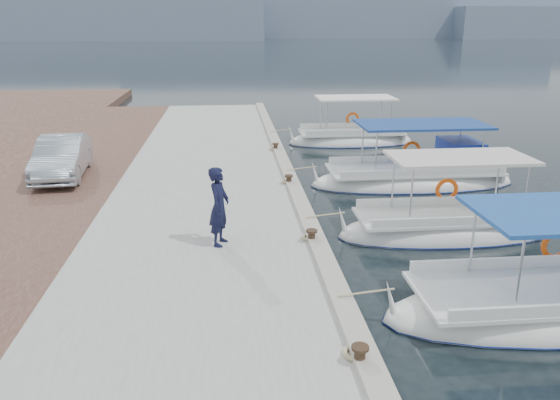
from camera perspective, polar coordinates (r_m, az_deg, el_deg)
The scene contains 11 objects.
ground at distance 12.27m, azimuth 5.97°, elevation -9.21°, with size 400.00×400.00×0.00m, color black.
concrete_quay at distance 16.57m, azimuth -7.64°, elevation -0.94°, with size 6.00×40.00×0.50m, color #A4A49E.
quay_curb at distance 16.59m, azimuth 1.94°, elevation 0.37°, with size 0.44×40.00×0.12m, color #A9A496.
cobblestone_strip at distance 17.52m, azimuth -24.21°, elevation -1.37°, with size 4.00×40.00×0.50m, color #50332A.
distant_hills at distance 214.56m, azimuth 3.25°, elevation 18.57°, with size 330.00×60.00×18.00m.
fishing_caique_c at distance 15.78m, azimuth 17.06°, elevation -3.07°, with size 6.14×2.12×2.83m.
fishing_caique_d at distance 20.39m, azimuth 13.99°, elevation 2.13°, with size 7.48×2.59×2.83m.
fishing_caique_e at distance 26.90m, azimuth 7.41°, elevation 6.17°, with size 6.09×2.35×2.83m.
mooring_bollards at distance 13.26m, azimuth 3.32°, elevation -3.68°, with size 0.28×20.28×0.33m.
fisherman at distance 12.97m, azimuth -6.38°, elevation -0.67°, with size 0.70×0.46×1.91m, color black.
parked_car at distance 20.24m, azimuth -21.84°, elevation 4.18°, with size 1.46×4.20×1.38m, color #A1ADB8.
Camera 1 is at (-2.29, -10.67, 5.60)m, focal length 35.00 mm.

